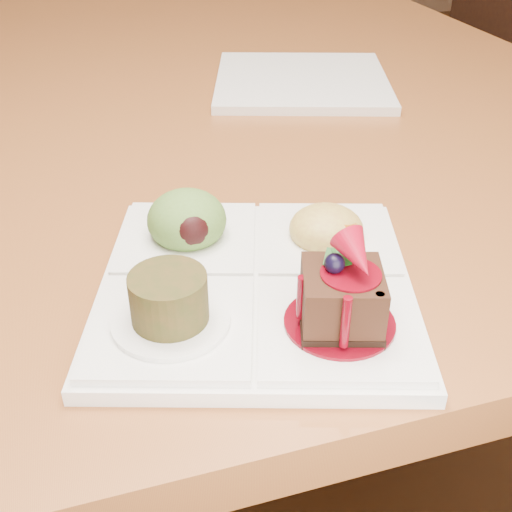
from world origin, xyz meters
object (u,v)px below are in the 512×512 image
object	(u,v)px
dining_table	(198,74)
chair_right	(447,101)
sampler_plate	(254,272)
second_plate	(302,81)

from	to	relation	value
dining_table	chair_right	world-z (taller)	chair_right
dining_table	sampler_plate	distance (m)	0.76
dining_table	second_plate	distance (m)	0.32
sampler_plate	second_plate	distance (m)	0.49
dining_table	sampler_plate	world-z (taller)	sampler_plate
dining_table	second_plate	bearing A→B (deg)	-74.26
chair_right	second_plate	world-z (taller)	chair_right
sampler_plate	second_plate	xyz separation A→B (m)	(0.21, 0.45, -0.01)
second_plate	dining_table	bearing A→B (deg)	105.74
chair_right	dining_table	bearing A→B (deg)	112.73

